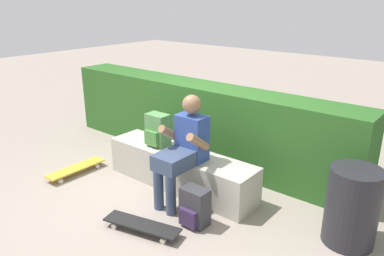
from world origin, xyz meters
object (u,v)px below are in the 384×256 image
trash_bin (352,207)px  backpack_on_ground (194,207)px  skateboard_near_person (142,225)px  person_skater (183,147)px  skateboard_beside_bench (76,168)px  bench_main (180,169)px  backpack_on_bench (157,130)px

trash_bin → backpack_on_ground: bearing=-151.9°
skateboard_near_person → person_skater: bearing=96.6°
person_skater → skateboard_beside_bench: 1.68m
bench_main → backpack_on_ground: size_ratio=4.97×
skateboard_beside_bench → backpack_on_bench: bearing=32.8°
backpack_on_bench → bench_main: bearing=1.5°
trash_bin → bench_main: bearing=-174.8°
bench_main → skateboard_near_person: size_ratio=2.41×
skateboard_near_person → trash_bin: 2.00m
trash_bin → skateboard_beside_bench: bearing=-166.4°
bench_main → skateboard_beside_bench: 1.43m
skateboard_beside_bench → backpack_on_bench: 1.25m
bench_main → backpack_on_bench: backpack_on_bench is taller
backpack_on_ground → backpack_on_bench: bearing=152.9°
backpack_on_bench → person_skater: bearing=-19.1°
person_skater → skateboard_near_person: bearing=-83.4°
backpack_on_bench → skateboard_near_person: bearing=-54.1°
skateboard_near_person → bench_main: bearing=108.9°
person_skater → backpack_on_bench: 0.63m
skateboard_near_person → skateboard_beside_bench: bearing=167.9°
skateboard_beside_bench → backpack_on_ground: size_ratio=2.00×
skateboard_beside_bench → backpack_on_bench: (0.93, 0.60, 0.58)m
skateboard_near_person → trash_bin: (1.62, 1.13, 0.30)m
bench_main → skateboard_beside_bench: (-1.29, -0.61, -0.15)m
bench_main → skateboard_near_person: bearing=-71.1°
bench_main → trash_bin: (1.95, 0.18, 0.15)m
bench_main → skateboard_near_person: (0.33, -0.95, -0.15)m
bench_main → person_skater: size_ratio=1.65×
skateboard_near_person → backpack_on_ground: bearing=53.7°
bench_main → backpack_on_bench: 0.55m
skateboard_beside_bench → skateboard_near_person: bearing=-12.1°
trash_bin → person_skater: bearing=-167.1°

